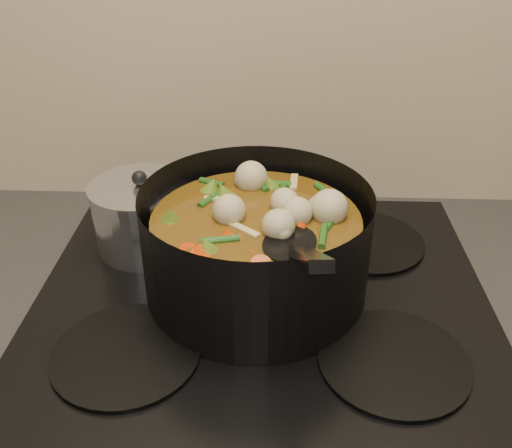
{
  "coord_description": "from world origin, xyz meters",
  "views": [
    {
      "loc": [
        0.02,
        1.3,
        1.42
      ],
      "look_at": [
        -0.01,
        1.94,
        1.04
      ],
      "focal_mm": 40.0,
      "sensor_mm": 36.0,
      "label": 1
    }
  ],
  "objects": [
    {
      "name": "stovetop",
      "position": [
        0.0,
        1.93,
        0.92
      ],
      "size": [
        0.62,
        0.54,
        0.03
      ],
      "color": "black",
      "rests_on": "counter"
    },
    {
      "name": "saucepan",
      "position": [
        -0.18,
        2.04,
        0.98
      ],
      "size": [
        0.16,
        0.16,
        0.13
      ],
      "rotation": [
        0.0,
        0.0,
        -0.35
      ],
      "color": "silver",
      "rests_on": "stovetop"
    },
    {
      "name": "stockpot",
      "position": [
        -0.01,
        1.94,
        1.0
      ],
      "size": [
        0.34,
        0.42,
        0.22
      ],
      "rotation": [
        0.0,
        0.0,
        -0.12
      ],
      "color": "black",
      "rests_on": "stovetop"
    }
  ]
}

